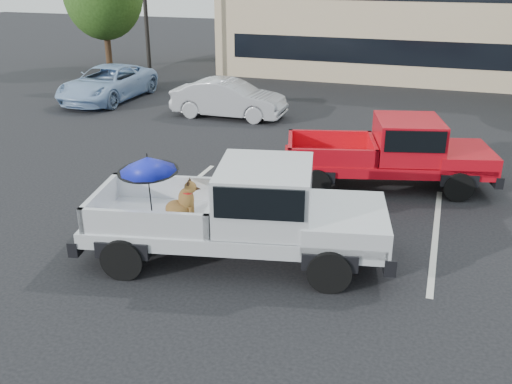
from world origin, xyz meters
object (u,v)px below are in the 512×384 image
Objects in this scene: red_pickup at (400,150)px; blue_suv at (108,83)px; silver_pickup at (251,208)px; silver_sedan at (229,99)px.

red_pickup is 13.47m from blue_suv.
red_pickup reaches higher than blue_suv.
silver_pickup is 14.58m from blue_suv.
silver_pickup is 1.08× the size of red_pickup.
red_pickup is 1.35× the size of silver_sedan.
red_pickup is at bearing -26.69° from blue_suv.
silver_pickup is at bearing -157.07° from silver_sedan.
silver_pickup is at bearing -129.62° from red_pickup.
silver_sedan is (-6.44, 5.04, -0.27)m from red_pickup.
silver_pickup reaches higher than silver_sedan.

